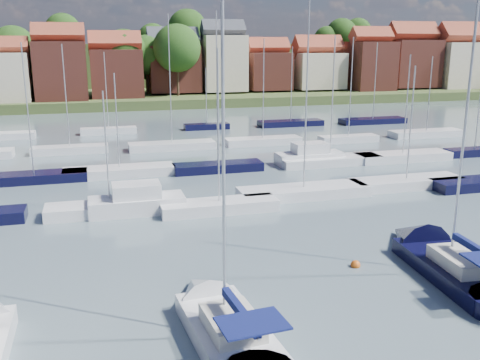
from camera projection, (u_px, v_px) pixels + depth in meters
name	position (u px, v px, depth m)	size (l,w,h in m)	color
ground	(170.00, 156.00, 59.86)	(260.00, 260.00, 0.00)	#46575F
sailboat_centre	(219.00, 321.00, 23.59)	(3.80, 11.21, 14.99)	silver
sailboat_navy	(439.00, 259.00, 30.40)	(4.45, 13.15, 17.82)	black
buoy_e	(355.00, 267.00, 30.18)	(0.55, 0.55, 0.55)	#D85914
marina_field	(195.00, 160.00, 55.71)	(79.62, 41.41, 15.93)	silver
far_shore_town	(129.00, 72.00, 145.82)	(212.46, 90.00, 22.27)	#445229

